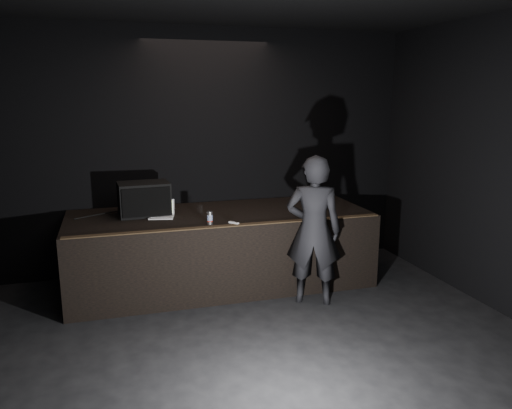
{
  "coord_description": "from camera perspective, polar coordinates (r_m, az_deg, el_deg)",
  "views": [
    {
      "loc": [
        -1.38,
        -3.68,
        2.55
      ],
      "look_at": [
        0.38,
        2.3,
        1.18
      ],
      "focal_mm": 35.0,
      "sensor_mm": 36.0,
      "label": 1
    }
  ],
  "objects": [
    {
      "name": "person",
      "position": [
        6.16,
        6.59,
        -2.97
      ],
      "size": [
        0.8,
        0.69,
        1.86
      ],
      "primitive_type": "imported",
      "rotation": [
        0.0,
        0.0,
        2.71
      ],
      "color": "black",
      "rests_on": "ground"
    },
    {
      "name": "wii_remote",
      "position": [
        6.14,
        -2.55,
        -2.13
      ],
      "size": [
        0.11,
        0.13,
        0.03
      ],
      "primitive_type": "cube",
      "rotation": [
        0.0,
        0.0,
        0.65
      ],
      "color": "white",
      "rests_on": "stage_riser"
    },
    {
      "name": "room_walls",
      "position": [
        3.97,
        4.15,
        4.69
      ],
      "size": [
        6.1,
        7.1,
        3.52
      ],
      "color": "black",
      "rests_on": "ground"
    },
    {
      "name": "plastic_cup",
      "position": [
        6.72,
        -6.43,
        -0.56
      ],
      "size": [
        0.09,
        0.09,
        0.11
      ],
      "primitive_type": "cylinder",
      "color": "white",
      "rests_on": "stage_riser"
    },
    {
      "name": "stage_monitor",
      "position": [
        6.72,
        -12.67,
        0.64
      ],
      "size": [
        0.68,
        0.51,
        0.44
      ],
      "rotation": [
        0.0,
        0.0,
        0.06
      ],
      "color": "black",
      "rests_on": "stage_riser"
    },
    {
      "name": "riser_lip",
      "position": [
        6.06,
        -2.71,
        -2.39
      ],
      "size": [
        3.92,
        0.1,
        0.01
      ],
      "primitive_type": "cube",
      "color": "brown",
      "rests_on": "stage_riser"
    },
    {
      "name": "stage_riser",
      "position": [
        6.87,
        -4.08,
        -5.02
      ],
      "size": [
        4.0,
        1.5,
        1.0
      ],
      "primitive_type": "cube",
      "color": "black",
      "rests_on": "ground"
    },
    {
      "name": "beer_can",
      "position": [
        6.11,
        -5.3,
        -1.56
      ],
      "size": [
        0.07,
        0.07,
        0.17
      ],
      "color": "silver",
      "rests_on": "stage_riser"
    },
    {
      "name": "laptop",
      "position": [
        6.61,
        -10.72,
        -0.91
      ],
      "size": [
        0.36,
        0.34,
        0.21
      ],
      "rotation": [
        0.0,
        0.0,
        -0.22
      ],
      "color": "white",
      "rests_on": "stage_riser"
    },
    {
      "name": "ground",
      "position": [
        4.69,
        3.73,
        -20.64
      ],
      "size": [
        7.0,
        7.0,
        0.0
      ],
      "primitive_type": "plane",
      "color": "black",
      "rests_on": "ground"
    },
    {
      "name": "cable",
      "position": [
        6.94,
        -17.15,
        -1.01
      ],
      "size": [
        0.7,
        0.43,
        0.02
      ],
      "primitive_type": "cylinder",
      "rotation": [
        0.0,
        1.57,
        0.55
      ],
      "color": "black",
      "rests_on": "stage_riser"
    }
  ]
}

